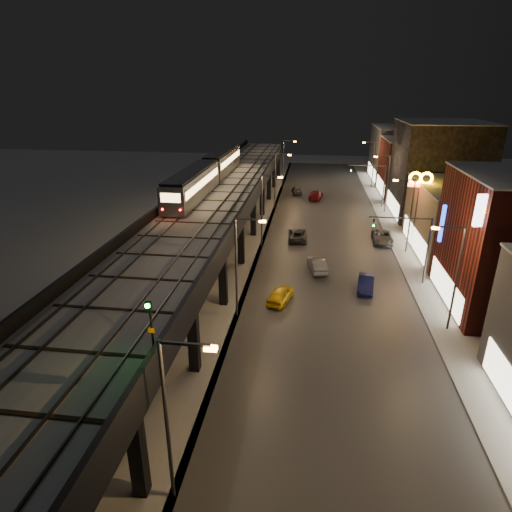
{
  "coord_description": "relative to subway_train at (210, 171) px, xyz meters",
  "views": [
    {
      "loc": [
        5.32,
        -19.55,
        18.79
      ],
      "look_at": [
        0.73,
        14.92,
        5.0
      ],
      "focal_mm": 30.0,
      "sensor_mm": 36.0,
      "label": 1
    }
  ],
  "objects": [
    {
      "name": "car_taxi",
      "position": [
        11.38,
        -20.64,
        -7.53
      ],
      "size": [
        2.64,
        4.44,
        1.42
      ],
      "primitive_type": "imported",
      "rotation": [
        0.0,
        0.0,
        2.89
      ],
      "color": "yellow",
      "rests_on": "ground"
    },
    {
      "name": "streetlight_left_3",
      "position": [
        8.07,
        12.2,
        -3.01
      ],
      "size": [
        2.57,
        0.28,
        9.0
      ],
      "color": "#38383A",
      "rests_on": "ground"
    },
    {
      "name": "streetlight_left_1",
      "position": [
        8.07,
        -23.8,
        -3.01
      ],
      "size": [
        2.57,
        0.28,
        9.0
      ],
      "color": "#38383A",
      "rests_on": "ground"
    },
    {
      "name": "ground",
      "position": [
        8.5,
        -36.8,
        -8.24
      ],
      "size": [
        220.0,
        220.0,
        0.0
      ],
      "primitive_type": "plane",
      "color": "silver"
    },
    {
      "name": "building_e",
      "position": [
        32.49,
        25.2,
        -3.17
      ],
      "size": [
        12.2,
        12.2,
        10.16
      ],
      "color": "maroon",
      "rests_on": "ground"
    },
    {
      "name": "streetlight_left_0",
      "position": [
        8.07,
        -41.8,
        -3.01
      ],
      "size": [
        2.57,
        0.28,
        9.0
      ],
      "color": "#38383A",
      "rests_on": "ground"
    },
    {
      "name": "building_d",
      "position": [
        32.49,
        11.2,
        -1.17
      ],
      "size": [
        12.2,
        13.2,
        14.16
      ],
      "color": "black",
      "rests_on": "ground"
    },
    {
      "name": "sign_citgo",
      "position": [
        27.0,
        -23.83,
        0.64
      ],
      "size": [
        2.43,
        0.39,
        11.53
      ],
      "color": "#38383A",
      "rests_on": "ground"
    },
    {
      "name": "sidewalk_right",
      "position": [
        26.0,
        -1.8,
        -8.17
      ],
      "size": [
        4.0,
        120.0,
        0.14
      ],
      "primitive_type": "cube",
      "color": "#9FA1A8",
      "rests_on": "ground"
    },
    {
      "name": "elevated_viaduct",
      "position": [
        2.5,
        -4.96,
        -2.63
      ],
      "size": [
        9.0,
        100.0,
        6.3
      ],
      "color": "black",
      "rests_on": "ground"
    },
    {
      "name": "subway_train",
      "position": [
        0.0,
        0.0,
        0.0
      ],
      "size": [
        2.74,
        33.27,
        3.27
      ],
      "color": "gray",
      "rests_on": "viaduct_trackbed"
    },
    {
      "name": "car_onc_dark",
      "position": [
        23.12,
        -2.57,
        -7.51
      ],
      "size": [
        2.6,
        5.33,
        1.46
      ],
      "primitive_type": "imported",
      "rotation": [
        0.0,
        0.0,
        -0.04
      ],
      "color": "slate",
      "rests_on": "ground"
    },
    {
      "name": "viaduct_trackbed",
      "position": [
        2.49,
        -4.83,
        -1.86
      ],
      "size": [
        8.4,
        100.0,
        0.32
      ],
      "color": "#B2B7C1",
      "rests_on": "elevated_viaduct"
    },
    {
      "name": "viaduct_parapet_far",
      "position": [
        -1.85,
        -4.8,
        -1.39
      ],
      "size": [
        0.3,
        100.0,
        1.1
      ],
      "primitive_type": "cube",
      "color": "black",
      "rests_on": "elevated_viaduct"
    },
    {
      "name": "streetlight_right_3",
      "position": [
        25.23,
        12.2,
        -3.01
      ],
      "size": [
        2.56,
        0.28,
        9.0
      ],
      "color": "#38383A",
      "rests_on": "ground"
    },
    {
      "name": "car_near_white",
      "position": [
        14.76,
        -12.98,
        -7.52
      ],
      "size": [
        2.38,
        4.62,
        1.45
      ],
      "primitive_type": "imported",
      "rotation": [
        0.0,
        0.0,
        3.34
      ],
      "color": "gray",
      "rests_on": "ground"
    },
    {
      "name": "traffic_light_rig_a",
      "position": [
        24.34,
        -14.8,
        -3.75
      ],
      "size": [
        6.1,
        0.34,
        7.0
      ],
      "color": "#38383A",
      "rests_on": "ground"
    },
    {
      "name": "under_viaduct_pavement",
      "position": [
        2.5,
        -1.8,
        -8.21
      ],
      "size": [
        11.0,
        120.0,
        0.06
      ],
      "primitive_type": "cube",
      "color": "#9FA1A8",
      "rests_on": "ground"
    },
    {
      "name": "streetlight_right_2",
      "position": [
        25.23,
        -5.8,
        -3.01
      ],
      "size": [
        2.56,
        0.28,
        9.0
      ],
      "color": "#38383A",
      "rests_on": "ground"
    },
    {
      "name": "building_f",
      "position": [
        32.49,
        39.2,
        -2.67
      ],
      "size": [
        12.2,
        16.2,
        11.16
      ],
      "color": "#4A4A4F",
      "rests_on": "ground"
    },
    {
      "name": "streetlight_right_1",
      "position": [
        25.23,
        -23.8,
        -3.01
      ],
      "size": [
        2.56,
        0.28,
        9.0
      ],
      "color": "#38383A",
      "rests_on": "ground"
    },
    {
      "name": "car_mid_silver",
      "position": [
        12.19,
        -2.99,
        -7.54
      ],
      "size": [
        2.56,
        5.17,
        1.41
      ],
      "primitive_type": "imported",
      "rotation": [
        0.0,
        0.0,
        3.19
      ],
      "color": "#383A3E",
      "rests_on": "ground"
    },
    {
      "name": "traffic_light_rig_b",
      "position": [
        24.34,
        15.2,
        -3.75
      ],
      "size": [
        6.1,
        0.34,
        7.0
      ],
      "color": "#38383A",
      "rests_on": "ground"
    },
    {
      "name": "streetlight_left_4",
      "position": [
        8.07,
        30.2,
        -3.01
      ],
      "size": [
        2.57,
        0.28,
        9.0
      ],
      "color": "#38383A",
      "rests_on": "ground"
    },
    {
      "name": "car_onc_silver",
      "position": [
        19.51,
        -17.16,
        -7.54
      ],
      "size": [
        2.02,
        4.42,
        1.4
      ],
      "primitive_type": "imported",
      "rotation": [
        0.0,
        0.0,
        -0.13
      ],
      "color": "#0E1347",
      "rests_on": "ground"
    },
    {
      "name": "car_mid_dark",
      "position": [
        14.54,
        19.46,
        -7.5
      ],
      "size": [
        2.79,
        5.36,
        1.48
      ],
      "primitive_type": "imported",
      "rotation": [
        0.0,
        0.0,
        3.0
      ],
      "color": "maroon",
      "rests_on": "ground"
    },
    {
      "name": "streetlight_right_4",
      "position": [
        25.23,
        30.2,
        -3.01
      ],
      "size": [
        2.56,
        0.28,
        9.0
      ],
      "color": "#38383A",
      "rests_on": "ground"
    },
    {
      "name": "rail_signal",
      "position": [
        6.4,
        -39.22,
        0.31
      ],
      "size": [
        0.32,
        0.41,
        2.74
      ],
      "color": "black",
      "rests_on": "viaduct_trackbed"
    },
    {
      "name": "road_surface",
      "position": [
        16.0,
        -1.8,
        -8.21
      ],
      "size": [
        17.0,
        120.0,
        0.06
      ],
      "primitive_type": "cube",
      "color": "#46474D",
      "rests_on": "ground"
    },
    {
      "name": "streetlight_left_2",
      "position": [
        8.07,
        -5.8,
        -3.01
      ],
      "size": [
        2.57,
        0.28,
        9.0
      ],
      "color": "#38383A",
      "rests_on": "ground"
    },
    {
      "name": "car_far_white",
      "position": [
        10.98,
        23.09,
        -7.52
      ],
      "size": [
        2.33,
        4.46,
        1.45
      ],
      "primitive_type": "imported",
      "rotation": [
        0.0,
        0.0,
        3.29
      ],
      "color": "slate",
      "rests_on": "ground"
    },
    {
      "name": "building_c",
      "position": [
        32.49,
        -4.8,
        -4.17
      ],
      "size": [
        12.2,
        15.2,
        8.16
      ],
      "color": "#7D6B56",
      "rests_on": "ground"
    },
    {
      "name": "sign_mcdonalds",
      "position": [
        26.5,
        -3.99,
        -0.58
      ],
      "size": [
        2.82,
        0.38,
        9.51
      ],
      "color": "#38383A",
      "rests_on": "ground"
    },
    {
      "name": "viaduct_parapet_streetside",
      "position": [
        6.85,
        -4.8,
        -1.39
      ],
      "size": [
        0.3,
        100.0,
        1.1
      ],
      "primitive_type": "cube",
      "color": "black",
      "rests_on": "elevated_viaduct"
    },
    {
      "name": "sign_carwash",
      "position": [
        27.0,
        -14.88,
        -2.32
      ],
      "size": [
        1.62,
        0.35,
        8.39
      ],
      "color": "#38383A",
      "rests_on": "ground"
    }
  ]
}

